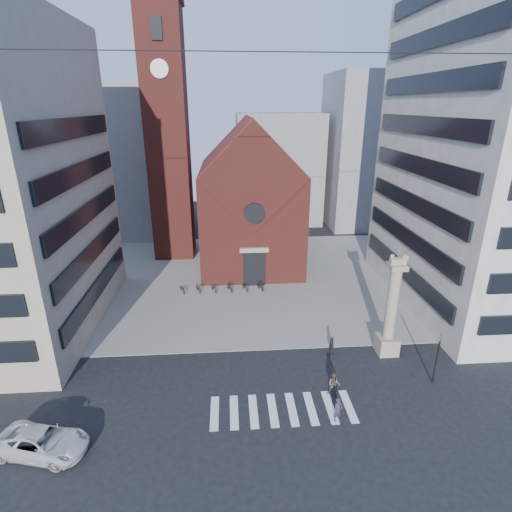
# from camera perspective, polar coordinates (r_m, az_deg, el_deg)

# --- Properties ---
(ground) EXTENTS (120.00, 120.00, 0.00)m
(ground) POSITION_cam_1_polar(r_m,az_deg,el_deg) (31.07, 1.95, -17.44)
(ground) COLOR black
(ground) RESTS_ON ground
(piazza) EXTENTS (46.00, 30.00, 0.05)m
(piazza) POSITION_cam_1_polar(r_m,az_deg,el_deg) (47.40, -0.43, -3.09)
(piazza) COLOR gray
(piazza) RESTS_ON ground
(zebra_crossing) EXTENTS (10.20, 3.20, 0.01)m
(zebra_crossing) POSITION_cam_1_polar(r_m,az_deg,el_deg) (28.84, 3.78, -21.04)
(zebra_crossing) COLOR white
(zebra_crossing) RESTS_ON ground
(church) EXTENTS (12.00, 16.65, 18.00)m
(church) POSITION_cam_1_polar(r_m,az_deg,el_deg) (50.63, -0.90, 7.97)
(church) COLOR maroon
(church) RESTS_ON ground
(campanile) EXTENTS (5.50, 5.50, 31.20)m
(campanile) POSITION_cam_1_polar(r_m,az_deg,el_deg) (52.86, -12.51, 16.55)
(campanile) COLOR maroon
(campanile) RESTS_ON ground
(bg_block_left) EXTENTS (16.00, 14.00, 22.00)m
(bg_block_left) POSITION_cam_1_polar(r_m,az_deg,el_deg) (67.03, -19.48, 12.60)
(bg_block_left) COLOR gray
(bg_block_left) RESTS_ON ground
(bg_block_mid) EXTENTS (14.00, 12.00, 18.00)m
(bg_block_mid) POSITION_cam_1_polar(r_m,az_deg,el_deg) (70.55, 3.13, 12.43)
(bg_block_mid) COLOR gray
(bg_block_mid) RESTS_ON ground
(bg_block_right) EXTENTS (16.00, 14.00, 24.00)m
(bg_block_right) POSITION_cam_1_polar(r_m,az_deg,el_deg) (71.10, 16.81, 14.12)
(bg_block_right) COLOR gray
(bg_block_right) RESTS_ON ground
(lion_column) EXTENTS (1.63, 1.60, 8.68)m
(lion_column) POSITION_cam_1_polar(r_m,az_deg,el_deg) (33.97, 18.69, -8.05)
(lion_column) COLOR gray
(lion_column) RESTS_ON ground
(traffic_light) EXTENTS (0.13, 0.16, 4.30)m
(traffic_light) POSITION_cam_1_polar(r_m,az_deg,el_deg) (32.33, 24.47, -12.90)
(traffic_light) COLOR black
(traffic_light) RESTS_ON ground
(white_car) EXTENTS (5.80, 3.67, 1.49)m
(white_car) POSITION_cam_1_polar(r_m,az_deg,el_deg) (28.63, -28.24, -22.39)
(white_car) COLOR silver
(white_car) RESTS_ON ground
(pedestrian_0) EXTENTS (0.74, 0.61, 1.73)m
(pedestrian_0) POSITION_cam_1_polar(r_m,az_deg,el_deg) (27.98, 11.64, -20.72)
(pedestrian_0) COLOR #302B3C
(pedestrian_0) RESTS_ON ground
(pedestrian_1) EXTENTS (1.02, 0.90, 1.76)m
(pedestrian_1) POSITION_cam_1_polar(r_m,az_deg,el_deg) (29.86, 11.06, -17.56)
(pedestrian_1) COLOR #4F413F
(pedestrian_1) RESTS_ON ground
(pedestrian_2) EXTENTS (0.51, 1.00, 1.63)m
(pedestrian_2) POSITION_cam_1_polar(r_m,az_deg,el_deg) (33.88, 10.74, -12.52)
(pedestrian_2) COLOR #292830
(pedestrian_2) RESTS_ON ground
(scooter_0) EXTENTS (1.12, 1.65, 0.82)m
(scooter_0) POSITION_cam_1_polar(r_m,az_deg,el_deg) (44.30, -10.45, -4.63)
(scooter_0) COLOR black
(scooter_0) RESTS_ON piazza
(scooter_1) EXTENTS (1.00, 1.56, 0.91)m
(scooter_1) POSITION_cam_1_polar(r_m,az_deg,el_deg) (44.12, -8.25, -4.54)
(scooter_1) COLOR black
(scooter_1) RESTS_ON piazza
(scooter_2) EXTENTS (1.12, 1.65, 0.82)m
(scooter_2) POSITION_cam_1_polar(r_m,az_deg,el_deg) (44.03, -6.02, -4.55)
(scooter_2) COLOR black
(scooter_2) RESTS_ON piazza
(scooter_3) EXTENTS (1.00, 1.56, 0.91)m
(scooter_3) POSITION_cam_1_polar(r_m,az_deg,el_deg) (43.98, -3.80, -4.44)
(scooter_3) COLOR black
(scooter_3) RESTS_ON piazza
(scooter_4) EXTENTS (1.12, 1.65, 0.82)m
(scooter_4) POSITION_cam_1_polar(r_m,az_deg,el_deg) (44.03, -1.57, -4.43)
(scooter_4) COLOR black
(scooter_4) RESTS_ON piazza
(scooter_5) EXTENTS (1.00, 1.56, 0.91)m
(scooter_5) POSITION_cam_1_polar(r_m,az_deg,el_deg) (44.11, 0.66, -4.31)
(scooter_5) COLOR black
(scooter_5) RESTS_ON piazza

